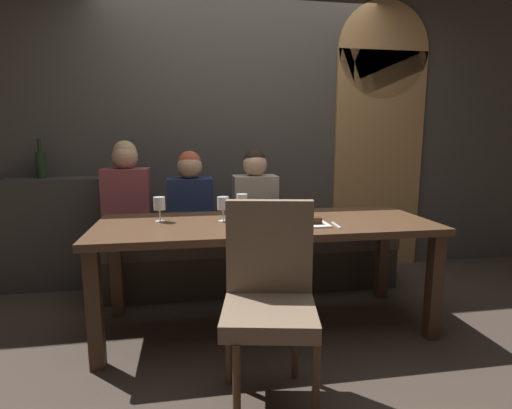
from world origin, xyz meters
The scene contains 19 objects.
ground centered at (0.00, 0.00, 0.00)m, with size 9.00×9.00×0.00m, color #382D26.
back_wall_tiled centered at (0.00, 1.22, 1.50)m, with size 6.00×0.12×3.00m, color #423D38.
arched_door centered at (1.35, 1.15, 1.36)m, with size 0.90×0.05×2.55m.
back_counter centered at (-1.55, 1.04, 0.47)m, with size 1.10×0.28×0.95m, color #38342F.
dining_table centered at (0.00, 0.00, 0.65)m, with size 2.20×0.84×0.74m.
banquette_bench centered at (0.00, 0.70, 0.23)m, with size 2.50×0.44×0.45m.
chair_near_side centered at (-0.12, -0.72, 0.56)m, with size 0.52×0.52×0.98m.
diner_redhead centered at (-0.98, 0.72, 0.84)m, with size 0.36×0.24×0.82m.
diner_bearded centered at (-0.49, 0.70, 0.80)m, with size 0.36×0.24×0.73m.
diner_far_end centered at (0.05, 0.71, 0.80)m, with size 0.36×0.24×0.75m.
wine_bottle_dark_red centered at (-1.71, 1.05, 1.07)m, with size 0.08×0.08×0.33m.
wine_glass_far_left centered at (-0.14, 0.16, 0.86)m, with size 0.08×0.08×0.16m.
wine_glass_end_left centered at (0.10, -0.30, 0.86)m, with size 0.08×0.08×0.16m.
wine_glass_end_right centered at (-0.15, -0.17, 0.85)m, with size 0.08×0.08×0.16m.
wine_glass_far_right centered at (-0.28, 0.05, 0.86)m, with size 0.08×0.08×0.16m.
wine_glass_near_right centered at (-0.69, 0.11, 0.85)m, with size 0.08×0.08×0.16m.
dessert_plate centered at (0.28, -0.17, 0.75)m, with size 0.19×0.19×0.05m.
fork_on_table centered at (0.42, -0.20, 0.74)m, with size 0.02×0.17×0.01m, color silver.
folded_napkin centered at (0.29, 0.05, 0.74)m, with size 0.11×0.10×0.01m, color silver.
Camera 1 is at (-0.50, -2.56, 1.29)m, focal length 28.11 mm.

